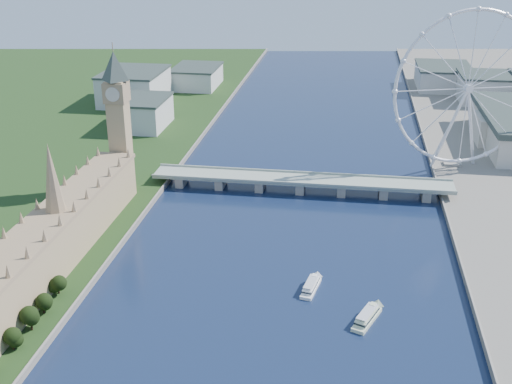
# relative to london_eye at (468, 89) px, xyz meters

# --- Properties ---
(parliament_range) EXTENTS (24.00, 200.00, 70.00)m
(parliament_range) POSITION_rel_london_eye_xyz_m (-247.98, -185.08, -49.04)
(parliament_range) COLOR tan
(parliament_range) RESTS_ON ground
(big_ben) EXTENTS (20.02, 20.02, 110.00)m
(big_ben) POSITION_rel_london_eye_xyz_m (-247.98, -77.08, -0.95)
(big_ben) COLOR tan
(big_ben) RESTS_ON ground
(westminster_bridge) EXTENTS (220.00, 22.00, 9.50)m
(westminster_bridge) POSITION_rel_london_eye_xyz_m (-119.98, -55.08, -60.89)
(westminster_bridge) COLOR gray
(westminster_bridge) RESTS_ON ground
(london_eye) EXTENTS (113.60, 39.12, 124.30)m
(london_eye) POSITION_rel_london_eye_xyz_m (0.00, 0.00, 0.00)
(london_eye) COLOR silver
(london_eye) RESTS_ON ground
(county_hall) EXTENTS (54.00, 144.00, 35.00)m
(county_hall) POSITION_rel_london_eye_xyz_m (55.02, 74.92, -67.52)
(county_hall) COLOR beige
(county_hall) RESTS_ON ground
(city_skyline) EXTENTS (505.00, 280.00, 32.00)m
(city_skyline) POSITION_rel_london_eye_xyz_m (-80.75, 205.00, -50.56)
(city_skyline) COLOR beige
(city_skyline) RESTS_ON ground
(tour_boat_near) EXTENTS (11.31, 26.53, 5.65)m
(tour_boat_near) POSITION_rel_london_eye_xyz_m (-102.69, -194.04, -67.52)
(tour_boat_near) COLOR white
(tour_boat_near) RESTS_ON ground
(tour_boat_far) EXTENTS (17.16, 28.48, 6.14)m
(tour_boat_far) POSITION_rel_london_eye_xyz_m (-73.15, -219.57, -67.52)
(tour_boat_far) COLOR beige
(tour_boat_far) RESTS_ON ground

